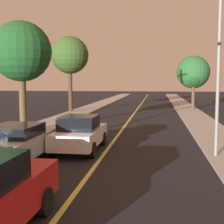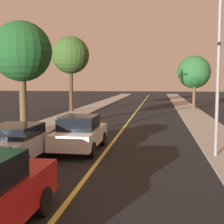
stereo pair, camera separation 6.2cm
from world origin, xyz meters
The scene contains 11 objects.
road_surface centered at (0.00, 36.00, 0.01)m, with size 8.55×80.00×0.01m.
sidewalk_left centered at (-5.52, 36.00, 0.06)m, with size 2.50×80.00×0.12m.
sidewalk_right centered at (5.52, 36.00, 0.06)m, with size 2.50×80.00×0.12m.
car_near_lane_second centered at (-1.20, 11.58, 0.80)m, with size 1.90×4.16×1.60m.
car_outer_lane_second centered at (-3.08, 9.23, 0.79)m, with size 1.99×4.69×1.48m.
traffic_signal_mast centered at (3.21, 3.74, 4.46)m, with size 4.59×0.42×6.09m.
streetlamp_right centered at (4.29, 10.98, 4.35)m, with size 1.45×0.36×6.58m.
tree_left_near centered at (-5.78, 15.79, 4.86)m, with size 3.57×3.57×6.57m.
tree_left_far centered at (-6.48, 28.69, 5.73)m, with size 3.72×3.72×7.51m.
tree_right_near centered at (6.21, 33.78, 3.74)m, with size 2.49×2.49×4.92m.
tree_right_far centered at (6.21, 34.29, 4.19)m, with size 3.67×3.67×5.92m.
Camera 2 is at (2.30, -1.95, 3.11)m, focal length 50.00 mm.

